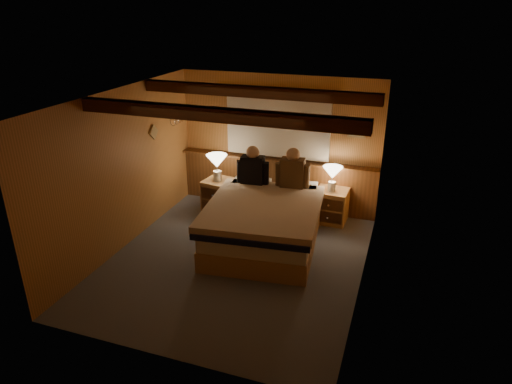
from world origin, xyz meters
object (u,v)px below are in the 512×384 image
at_px(bed, 265,223).
at_px(lamp_right, 332,174).
at_px(nightstand_left, 221,196).
at_px(lamp_left, 217,163).
at_px(duffel_bag, 217,202).
at_px(nightstand_right, 331,206).
at_px(person_left, 253,168).
at_px(person_right, 293,171).

distance_m(bed, lamp_right, 1.47).
bearing_deg(nightstand_left, lamp_right, 15.45).
bearing_deg(lamp_left, duffel_bag, 125.15).
relative_size(nightstand_right, person_left, 0.87).
relative_size(lamp_left, person_left, 0.71).
bearing_deg(nightstand_left, lamp_left, -141.19).
bearing_deg(person_right, nightstand_right, 29.30).
distance_m(nightstand_left, nightstand_right, 1.96).
bearing_deg(lamp_right, person_right, -148.58).
xyz_separation_m(bed, lamp_left, (-1.15, 0.86, 0.56)).
xyz_separation_m(bed, lamp_right, (0.82, 1.11, 0.50)).
bearing_deg(nightstand_left, person_right, 3.05).
bearing_deg(lamp_left, person_left, -13.24).
height_order(nightstand_left, lamp_right, lamp_right).
distance_m(bed, person_right, 1.00).
height_order(bed, lamp_right, lamp_right).
bearing_deg(lamp_left, person_right, -4.48).
relative_size(bed, person_right, 3.37).
height_order(nightstand_right, duffel_bag, nightstand_right).
relative_size(nightstand_right, person_right, 0.85).
bearing_deg(lamp_right, duffel_bag, -175.51).
bearing_deg(bed, lamp_left, 136.96).
bearing_deg(nightstand_left, nightstand_right, 16.65).
distance_m(nightstand_right, person_left, 1.52).
distance_m(person_left, person_right, 0.66).
bearing_deg(lamp_left, lamp_right, 7.31).
xyz_separation_m(nightstand_right, person_right, (-0.60, -0.40, 0.71)).
bearing_deg(duffel_bag, lamp_left, -69.02).
bearing_deg(person_left, nightstand_right, 15.61).
bearing_deg(lamp_left, nightstand_right, 8.47).
relative_size(person_left, duffel_bag, 1.22).
bearing_deg(nightstand_left, duffel_bag, 155.78).
distance_m(nightstand_right, lamp_right, 0.60).
xyz_separation_m(lamp_right, duffel_bag, (-2.04, -0.16, -0.73)).
height_order(lamp_right, duffel_bag, lamp_right).
distance_m(person_right, duffel_bag, 1.68).
height_order(person_left, person_right, person_right).
height_order(person_left, duffel_bag, person_left).
bearing_deg(duffel_bag, lamp_right, -9.68).
bearing_deg(duffel_bag, person_left, -32.65).
height_order(lamp_left, person_left, person_left).
bearing_deg(nightstand_right, person_right, -143.91).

